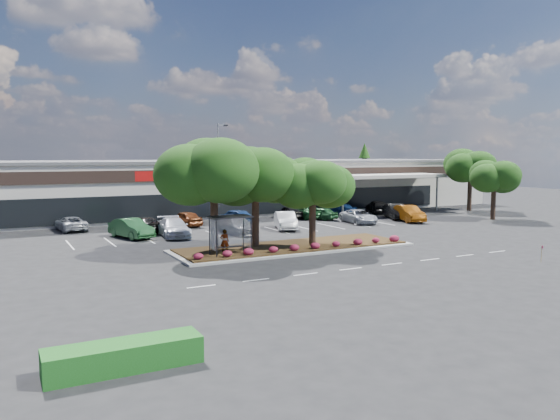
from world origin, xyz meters
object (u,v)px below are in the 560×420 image
car_0 (131,228)px  car_1 (174,227)px  light_pole (219,174)px  survey_stake (542,252)px

car_0 → car_1: (3.36, -0.96, -0.02)m
light_pole → car_1: 17.54m
light_pole → survey_stake: 37.17m
car_0 → car_1: 3.49m
light_pole → car_0: size_ratio=2.14×
light_pole → car_1: size_ratio=1.94×
light_pole → car_0: light_pole is taller
survey_stake → car_1: size_ratio=0.20×
survey_stake → car_1: bearing=129.1°
light_pole → survey_stake: light_pole is taller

